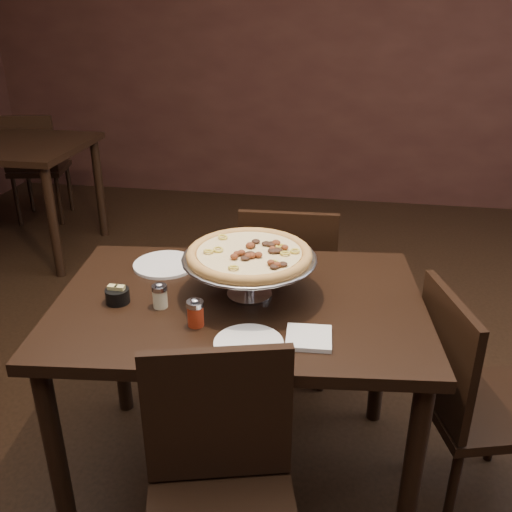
# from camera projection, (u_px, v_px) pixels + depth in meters

# --- Properties ---
(room) EXTENTS (6.04, 7.04, 2.84)m
(room) POSITION_uv_depth(u_px,v_px,m) (272.00, 130.00, 1.68)
(room) COLOR black
(room) RESTS_ON ground
(dining_table) EXTENTS (1.36, 0.98, 0.80)m
(dining_table) POSITION_uv_depth(u_px,v_px,m) (240.00, 325.00, 2.03)
(dining_table) COLOR black
(dining_table) RESTS_ON ground
(pizza_stand) EXTENTS (0.47, 0.47, 0.19)m
(pizza_stand) POSITION_uv_depth(u_px,v_px,m) (249.00, 255.00, 1.95)
(pizza_stand) COLOR #ADADB4
(pizza_stand) RESTS_ON dining_table
(parmesan_shaker) EXTENTS (0.05, 0.05, 0.09)m
(parmesan_shaker) POSITION_uv_depth(u_px,v_px,m) (160.00, 296.00, 1.92)
(parmesan_shaker) COLOR beige
(parmesan_shaker) RESTS_ON dining_table
(pepper_flake_shaker) EXTENTS (0.06, 0.06, 0.10)m
(pepper_flake_shaker) POSITION_uv_depth(u_px,v_px,m) (195.00, 313.00, 1.81)
(pepper_flake_shaker) COLOR maroon
(pepper_flake_shaker) RESTS_ON dining_table
(packet_caddy) EXTENTS (0.08, 0.08, 0.06)m
(packet_caddy) POSITION_uv_depth(u_px,v_px,m) (117.00, 295.00, 1.95)
(packet_caddy) COLOR black
(packet_caddy) RESTS_ON dining_table
(napkin_stack) EXTENTS (0.15, 0.15, 0.01)m
(napkin_stack) POSITION_uv_depth(u_px,v_px,m) (309.00, 338.00, 1.75)
(napkin_stack) COLOR white
(napkin_stack) RESTS_ON dining_table
(plate_left) EXTENTS (0.25, 0.25, 0.01)m
(plate_left) POSITION_uv_depth(u_px,v_px,m) (165.00, 265.00, 2.22)
(plate_left) COLOR white
(plate_left) RESTS_ON dining_table
(plate_near) EXTENTS (0.21, 0.21, 0.01)m
(plate_near) POSITION_uv_depth(u_px,v_px,m) (249.00, 344.00, 1.73)
(plate_near) COLOR white
(plate_near) RESTS_ON dining_table
(serving_spatula) EXTENTS (0.17, 0.17, 0.03)m
(serving_spatula) POSITION_uv_depth(u_px,v_px,m) (246.00, 275.00, 1.82)
(serving_spatula) COLOR #ADADB4
(serving_spatula) RESTS_ON pizza_stand
(chair_far) EXTENTS (0.45, 0.45, 0.92)m
(chair_far) POSITION_uv_depth(u_px,v_px,m) (288.00, 287.00, 2.69)
(chair_far) COLOR black
(chair_far) RESTS_ON ground
(chair_near) EXTENTS (0.52, 0.52, 0.91)m
(chair_near) POSITION_uv_depth(u_px,v_px,m) (221.00, 498.00, 1.58)
(chair_near) COLOR black
(chair_near) RESTS_ON ground
(chair_side) EXTENTS (0.51, 0.51, 0.88)m
(chair_side) POSITION_uv_depth(u_px,v_px,m) (469.00, 395.00, 2.00)
(chair_side) COLOR black
(chair_side) RESTS_ON ground
(bg_chair_far) EXTENTS (0.51, 0.51, 0.91)m
(bg_chair_far) POSITION_uv_depth(u_px,v_px,m) (36.00, 164.00, 4.66)
(bg_chair_far) COLOR black
(bg_chair_far) RESTS_ON ground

